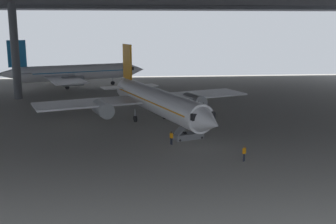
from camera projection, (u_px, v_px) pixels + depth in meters
name	position (u px, v px, depth m)	size (l,w,h in m)	color
ground_plane	(156.00, 123.00, 58.05)	(110.00, 110.00, 0.00)	gray
airplane_main	(155.00, 100.00, 57.54)	(31.87, 32.12, 10.50)	white
boarding_stairs	(189.00, 133.00, 50.10)	(4.24, 2.64, 4.46)	slate
crew_worker_near_nose	(244.00, 153.00, 41.75)	(0.41, 0.42, 1.61)	#232838
crew_worker_by_stairs	(171.00, 137.00, 47.54)	(0.39, 0.46, 1.58)	#232838
airplane_distant	(73.00, 73.00, 90.90)	(32.02, 31.79, 10.48)	white
baggage_tug	(174.00, 105.00, 69.02)	(2.32, 2.46, 0.90)	yellow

